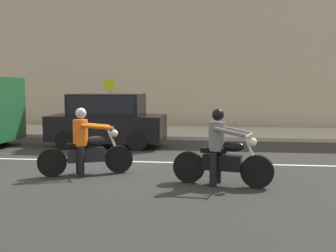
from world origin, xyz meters
The scene contains 8 objects.
ground_plane centered at (0.00, 0.00, 0.00)m, with size 80.00×80.00×0.00m, color #282828.
sidewalk_slab centered at (0.00, 8.00, 0.07)m, with size 40.00×4.40×0.14m, color #A8A399.
building_facade centered at (0.00, 11.40, 5.12)m, with size 40.00×1.40×10.25m, color #B7A893.
lane_marking_stripe centered at (-0.65, 0.90, 0.00)m, with size 18.00×0.14×0.01m, color silver.
motorcycle_with_rider_orange_stripe centered at (0.25, -0.98, 0.64)m, with size 2.04×1.10×1.56m.
motorcycle_with_rider_gray centered at (3.39, -1.66, 0.65)m, with size 2.10×0.80×1.59m.
parked_hatchback_black centered at (-0.50, 3.67, 0.93)m, with size 3.86×1.76×1.80m.
street_sign_post centered at (-1.27, 6.92, 1.50)m, with size 0.44×0.08×2.22m.
Camera 1 is at (3.44, -10.71, 2.05)m, focal length 46.83 mm.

